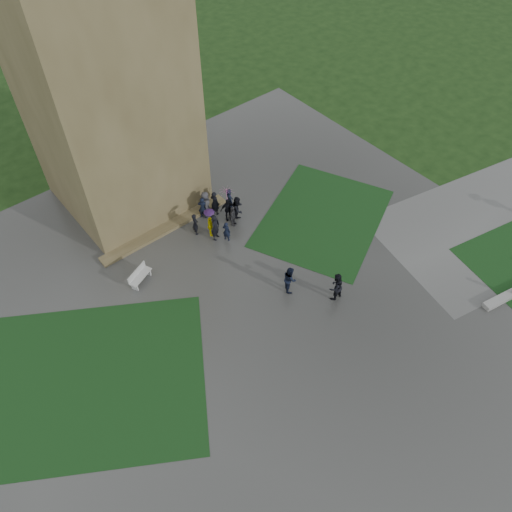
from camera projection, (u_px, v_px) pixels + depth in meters
ground at (275, 340)px, 26.34m from camera, size 120.00×120.00×0.00m
plaza at (251, 316)px, 27.36m from camera, size 34.00×34.00×0.02m
lawn_inset_left at (93, 380)px, 24.77m from camera, size 14.10×13.46×0.01m
lawn_inset_right at (323, 218)px, 32.47m from camera, size 11.12×10.15×0.01m
tower at (100, 71)px, 27.28m from camera, size 8.00×8.00×18.00m
tower_plinth at (165, 229)px, 31.66m from camera, size 9.00×0.80×0.22m
bench at (139, 276)px, 28.62m from camera, size 1.65×1.09×0.92m
visitor_cluster at (220, 210)px, 31.44m from camera, size 3.56×3.51×2.52m
pedestrian_mid at (290, 279)px, 27.96m from camera, size 0.86×1.00×1.78m
pedestrian_near at (336, 287)px, 27.50m from camera, size 0.95×0.57×1.91m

